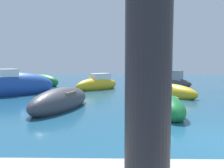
# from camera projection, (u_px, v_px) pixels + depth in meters

# --- Properties ---
(moored_boat_1) EXTENTS (2.56, 4.63, 1.23)m
(moored_boat_1) POSITION_uv_depth(u_px,v_px,m) (61.00, 101.00, 10.28)
(moored_boat_1) COLOR #3F3F47
(moored_boat_1) RESTS_ON ground
(moored_boat_4) EXTENTS (3.77, 3.94, 1.53)m
(moored_boat_4) POSITION_uv_depth(u_px,v_px,m) (98.00, 84.00, 18.24)
(moored_boat_4) COLOR gold
(moored_boat_4) RESTS_ON ground
(moored_boat_5) EXTENTS (6.25, 5.51, 2.12)m
(moored_boat_5) POSITION_uv_depth(u_px,v_px,m) (6.00, 86.00, 14.80)
(moored_boat_5) COLOR #1E479E
(moored_boat_5) RESTS_ON ground
(moored_boat_6) EXTENTS (2.95, 3.77, 1.01)m
(moored_boat_6) POSITION_uv_depth(u_px,v_px,m) (172.00, 92.00, 14.15)
(moored_boat_6) COLOR gold
(moored_boat_6) RESTS_ON ground
(moored_boat_7) EXTENTS (4.20, 3.10, 1.38)m
(moored_boat_7) POSITION_uv_depth(u_px,v_px,m) (41.00, 82.00, 21.13)
(moored_boat_7) COLOR #197233
(moored_boat_7) RESTS_ON ground
(moored_boat_8) EXTENTS (1.59, 3.16, 1.10)m
(moored_boat_8) POSITION_uv_depth(u_px,v_px,m) (164.00, 107.00, 9.04)
(moored_boat_8) COLOR #197233
(moored_boat_8) RESTS_ON ground
(moored_boat_9) EXTENTS (3.25, 2.76, 1.65)m
(moored_boat_9) POSITION_uv_depth(u_px,v_px,m) (174.00, 82.00, 20.49)
(moored_boat_9) COLOR #3F3F47
(moored_boat_9) RESTS_ON ground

